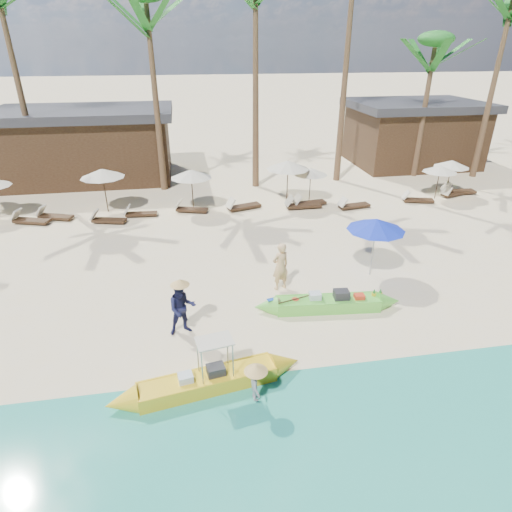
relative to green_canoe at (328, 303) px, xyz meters
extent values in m
plane|color=beige|center=(-2.18, -0.19, -0.23)|extent=(240.00, 240.00, 0.00)
cube|color=tan|center=(-2.18, -5.19, -0.23)|extent=(240.00, 4.50, 0.01)
cube|color=#58C03A|center=(0.00, 0.00, -0.03)|extent=(3.42, 1.01, 0.40)
cube|color=white|center=(0.00, 0.00, -0.01)|extent=(2.93, 0.77, 0.18)
cube|color=#262628|center=(0.42, -0.04, 0.27)|extent=(0.51, 0.41, 0.37)
cube|color=silver|center=(-0.42, 0.09, 0.23)|extent=(0.40, 0.35, 0.30)
cube|color=red|center=(1.00, -0.14, 0.20)|extent=(0.34, 0.29, 0.23)
cylinder|color=red|center=(-1.05, 0.15, 0.13)|extent=(0.23, 0.23, 0.10)
cylinder|color=#262628|center=(-1.33, 0.07, 0.13)|extent=(0.21, 0.21, 0.09)
sphere|color=tan|center=(-1.64, 0.15, 0.18)|extent=(0.19, 0.19, 0.19)
cylinder|color=gold|center=(1.54, -0.06, 0.18)|extent=(0.15, 0.15, 0.19)
cylinder|color=gold|center=(1.75, -0.08, 0.18)|extent=(0.15, 0.15, 0.19)
cube|color=gold|center=(-4.10, -2.94, -0.02)|extent=(3.54, 1.29, 0.42)
cube|color=white|center=(-4.10, -2.94, 0.00)|extent=(3.03, 1.01, 0.19)
cube|color=#262628|center=(-3.89, -2.91, 0.26)|extent=(0.49, 0.42, 0.33)
cube|color=silver|center=(-4.64, -3.04, 0.23)|extent=(0.40, 0.36, 0.28)
cube|color=beige|center=(-3.89, -2.91, 1.19)|extent=(0.96, 0.74, 0.03)
imported|color=#DCAE76|center=(-1.25, 1.57, 0.65)|extent=(0.75, 0.62, 1.77)
imported|color=#16183D|center=(-4.66, -0.46, 0.62)|extent=(0.92, 0.77, 1.71)
imported|color=gray|center=(-3.01, -3.69, 0.41)|extent=(0.36, 0.60, 0.92)
cylinder|color=#99999E|center=(2.33, 2.00, 0.86)|extent=(0.05, 0.05, 2.18)
cone|color=#142BC0|center=(2.33, 2.00, 1.80)|extent=(2.09, 2.09, 0.43)
cube|color=#3C2918|center=(-11.73, 9.56, -0.08)|extent=(1.80, 1.04, 0.12)
cube|color=beige|center=(-12.46, 9.78, 0.22)|extent=(0.53, 0.64, 0.50)
cube|color=#3C2918|center=(-10.73, 9.95, -0.08)|extent=(1.75, 1.06, 0.12)
cube|color=beige|center=(-11.42, 10.20, 0.21)|extent=(0.53, 0.63, 0.49)
cylinder|color=#3C2918|center=(-8.34, 10.70, 0.86)|extent=(0.05, 0.05, 2.18)
cone|color=beige|center=(-8.34, 10.70, 1.80)|extent=(2.18, 2.18, 0.44)
cube|color=#3C2918|center=(-8.06, 9.02, -0.09)|extent=(1.68, 0.90, 0.11)
cube|color=beige|center=(-8.74, 9.20, 0.19)|extent=(0.48, 0.59, 0.47)
cube|color=#3C2918|center=(-6.58, 9.68, -0.10)|extent=(1.56, 0.58, 0.11)
cube|color=beige|center=(-7.25, 9.72, 0.18)|extent=(0.37, 0.52, 0.45)
cylinder|color=#3C2918|center=(-3.96, 10.11, 0.82)|extent=(0.05, 0.05, 2.10)
cone|color=beige|center=(-3.96, 10.11, 1.73)|extent=(2.10, 2.10, 0.42)
cube|color=#3C2918|center=(-4.04, 9.84, -0.09)|extent=(1.69, 0.97, 0.11)
cube|color=beige|center=(-4.72, 10.05, 0.19)|extent=(0.50, 0.60, 0.47)
cylinder|color=#3C2918|center=(1.10, 10.38, 0.91)|extent=(0.06, 0.06, 2.28)
cone|color=beige|center=(1.10, 10.38, 1.89)|extent=(2.28, 2.28, 0.46)
cube|color=#3C2918|center=(-1.33, 9.83, -0.08)|extent=(1.84, 1.06, 0.12)
cube|color=beige|center=(-2.06, 9.60, 0.23)|extent=(0.54, 0.66, 0.51)
cube|color=#3C2918|center=(1.79, 9.43, -0.07)|extent=(1.83, 0.59, 0.13)
cube|color=beige|center=(0.99, 9.43, 0.25)|extent=(0.41, 0.59, 0.53)
cylinder|color=#3C2918|center=(2.39, 10.43, 0.68)|extent=(0.05, 0.05, 1.83)
cone|color=beige|center=(2.39, 10.43, 1.47)|extent=(1.83, 1.83, 0.37)
cube|color=#3C2918|center=(2.24, 9.77, -0.08)|extent=(1.79, 0.82, 0.12)
cube|color=beige|center=(1.48, 9.65, 0.23)|extent=(0.47, 0.61, 0.50)
cube|color=#3C2918|center=(4.44, 8.99, -0.08)|extent=(1.72, 0.79, 0.12)
cube|color=beige|center=(3.72, 8.87, 0.21)|extent=(0.45, 0.59, 0.48)
cylinder|color=#3C2918|center=(9.50, 9.74, 0.68)|extent=(0.05, 0.05, 1.83)
cone|color=beige|center=(9.50, 9.74, 1.47)|extent=(1.83, 1.83, 0.37)
cube|color=#3C2918|center=(8.24, 9.28, -0.09)|extent=(1.67, 0.92, 0.11)
cube|color=beige|center=(7.56, 9.46, 0.19)|extent=(0.48, 0.59, 0.47)
cylinder|color=#3C2918|center=(10.54, 10.32, 0.73)|extent=(0.05, 0.05, 1.92)
cone|color=beige|center=(10.54, 10.32, 1.56)|extent=(1.92, 1.92, 0.38)
cube|color=#3C2918|center=(10.82, 9.97, -0.09)|extent=(1.69, 1.02, 0.11)
cube|color=beige|center=(10.14, 9.74, 0.20)|extent=(0.51, 0.61, 0.47)
cube|color=#3C2918|center=(11.26, 10.21, -0.07)|extent=(1.89, 0.70, 0.13)
cube|color=beige|center=(10.44, 10.26, 0.26)|extent=(0.45, 0.62, 0.54)
cone|color=brown|center=(-12.62, 14.89, 5.22)|extent=(0.40, 0.40, 10.89)
cone|color=brown|center=(-5.54, 14.09, 4.81)|extent=(0.40, 0.40, 10.08)
cone|color=brown|center=(-0.03, 13.82, 5.40)|extent=(0.40, 0.40, 11.26)
cone|color=brown|center=(5.27, 14.19, 6.35)|extent=(0.40, 0.40, 13.16)
cone|color=brown|center=(10.66, 14.33, 3.81)|extent=(0.40, 0.40, 8.07)
ellipsoid|color=#1A691B|center=(10.66, 14.33, 7.84)|extent=(2.08, 2.08, 0.88)
cone|color=brown|center=(14.39, 13.49, 5.09)|extent=(0.40, 0.40, 10.64)
cube|color=#3C2918|center=(-10.18, 17.31, 1.67)|extent=(10.00, 6.00, 3.80)
cube|color=#2D2D33|center=(-10.18, 17.31, 3.82)|extent=(10.80, 6.60, 0.50)
cube|color=#3C2918|center=(11.82, 17.31, 1.67)|extent=(8.00, 6.00, 3.80)
cube|color=#2D2D33|center=(11.82, 17.31, 3.82)|extent=(8.80, 6.60, 0.50)
camera|label=1|loc=(-4.30, -11.22, 7.59)|focal=30.00mm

